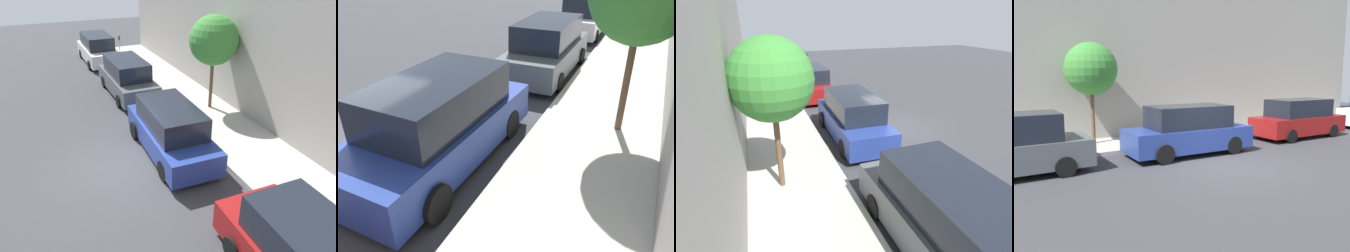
% 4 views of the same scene
% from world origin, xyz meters
% --- Properties ---
extents(ground_plane, '(60.00, 60.00, 0.00)m').
position_xyz_m(ground_plane, '(0.00, 0.00, 0.00)').
color(ground_plane, '#38383D').
extents(sidewalk, '(2.93, 32.00, 0.15)m').
position_xyz_m(sidewalk, '(4.97, 0.00, 0.07)').
color(sidewalk, '#B2ADA3').
rests_on(sidewalk, ground_plane).
extents(parked_suv_nearest, '(2.08, 4.83, 1.98)m').
position_xyz_m(parked_suv_nearest, '(2.31, -13.24, 0.93)').
color(parked_suv_nearest, silver).
rests_on(parked_suv_nearest, ground_plane).
extents(parked_minivan_second, '(2.02, 4.92, 1.90)m').
position_xyz_m(parked_minivan_second, '(2.45, -6.49, 0.92)').
color(parked_minivan_second, maroon).
rests_on(parked_minivan_second, ground_plane).
extents(parked_minivan_third, '(2.04, 4.95, 1.90)m').
position_xyz_m(parked_minivan_third, '(2.15, 0.16, 0.92)').
color(parked_minivan_third, navy).
rests_on(parked_minivan_third, ground_plane).
extents(parked_minivan_fourth, '(2.02, 4.92, 1.90)m').
position_xyz_m(parked_minivan_fourth, '(2.41, 6.41, 0.92)').
color(parked_minivan_fourth, '#4C5156').
rests_on(parked_minivan_fourth, ground_plane).
extents(parking_meter_near, '(0.11, 0.15, 1.43)m').
position_xyz_m(parking_meter_near, '(3.95, -13.95, 1.03)').
color(parking_meter_near, '#ADADB2').
rests_on(parking_meter_near, sidewalk).
extents(street_tree, '(2.20, 2.20, 4.27)m').
position_xyz_m(street_tree, '(5.43, 2.92, 3.31)').
color(street_tree, brown).
rests_on(street_tree, sidewalk).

